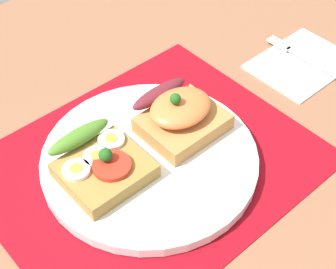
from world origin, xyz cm
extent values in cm
cube|color=brown|center=(0.00, 0.00, -1.60)|extent=(120.00, 90.00, 3.20)
cube|color=maroon|center=(0.00, 0.00, 0.15)|extent=(38.73, 31.94, 0.30)
cylinder|color=white|center=(0.00, 0.00, 1.01)|extent=(26.41, 26.41, 1.42)
cube|color=olive|center=(-5.96, 0.92, 2.71)|extent=(9.56, 8.71, 1.99)
cylinder|color=red|center=(-5.50, 0.08, 4.01)|extent=(4.49, 4.49, 0.60)
ellipsoid|color=#477D26|center=(-5.96, 5.67, 4.61)|extent=(8.42, 2.20, 1.80)
sphere|color=#1E5919|center=(-5.58, 0.92, 5.11)|extent=(1.60, 1.60, 1.60)
cylinder|color=white|center=(-8.83, 2.17, 3.96)|extent=(3.18, 3.18, 0.50)
cylinder|color=yellow|center=(-8.83, 2.17, 4.29)|extent=(1.43, 1.43, 0.16)
cylinder|color=white|center=(-5.96, 2.20, 3.96)|extent=(3.18, 3.18, 0.50)
cylinder|color=yellow|center=(-5.96, 2.20, 4.29)|extent=(1.43, 1.43, 0.16)
cylinder|color=white|center=(-3.09, 3.27, 3.96)|extent=(3.18, 3.18, 0.50)
cylinder|color=yellow|center=(-3.09, 3.27, 4.29)|extent=(1.43, 1.43, 0.16)
cube|color=#B37C42|center=(5.96, 0.50, 2.80)|extent=(10.05, 8.18, 2.17)
ellipsoid|color=orange|center=(6.00, 1.06, 5.10)|extent=(8.24, 6.54, 2.42)
ellipsoid|color=maroon|center=(5.96, 4.99, 4.79)|extent=(8.54, 2.20, 1.80)
sphere|color=#1E5919|center=(5.16, 1.10, 7.01)|extent=(1.40, 1.40, 1.40)
cube|color=white|center=(29.85, 0.46, 0.30)|extent=(14.80, 11.07, 0.60)
cube|color=#B7B7BC|center=(30.56, -1.48, 0.76)|extent=(0.80, 9.70, 0.32)
cube|color=#B7B7BC|center=(30.56, 3.57, 0.76)|extent=(1.50, 1.20, 0.32)
cube|color=#B7B7BC|center=(29.91, 5.57, 0.76)|extent=(0.32, 2.80, 0.32)
cube|color=#B7B7BC|center=(30.56, 5.57, 0.76)|extent=(0.32, 2.80, 0.32)
cube|color=#B7B7BC|center=(31.21, 5.57, 0.76)|extent=(0.32, 2.80, 0.32)
camera|label=1|loc=(-25.60, -32.14, 47.73)|focal=54.50mm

